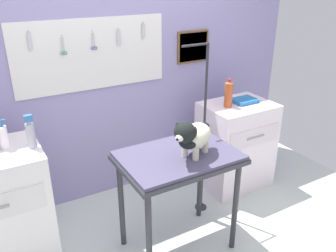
{
  "coord_description": "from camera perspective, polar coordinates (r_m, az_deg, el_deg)",
  "views": [
    {
      "loc": [
        -1.15,
        -1.72,
        2.06
      ],
      "look_at": [
        -0.01,
        0.27,
        1.06
      ],
      "focal_mm": 37.62,
      "sensor_mm": 36.0,
      "label": 1
    }
  ],
  "objects": [
    {
      "name": "dog",
      "position": [
        2.47,
        3.98,
        -1.63
      ],
      "size": [
        0.41,
        0.3,
        0.3
      ],
      "color": "beige",
      "rests_on": "grooming_table"
    },
    {
      "name": "grooming_table",
      "position": [
        2.62,
        1.7,
        -6.46
      ],
      "size": [
        0.87,
        0.6,
        0.85
      ],
      "color": "#2D2D33",
      "rests_on": "ground"
    },
    {
      "name": "detangler_spray",
      "position": [
        2.61,
        -21.36,
        -1.18
      ],
      "size": [
        0.06,
        0.06,
        0.25
      ],
      "color": "#A9AAB6",
      "rests_on": "counter_left"
    },
    {
      "name": "grooming_arm",
      "position": [
        3.09,
        5.67,
        -2.12
      ],
      "size": [
        0.3,
        0.11,
        1.56
      ],
      "color": "#2D2D33",
      "rests_on": "ground"
    },
    {
      "name": "shampoo_bottle",
      "position": [
        2.68,
        -25.12,
        -1.61
      ],
      "size": [
        0.06,
        0.06,
        0.21
      ],
      "color": "white",
      "rests_on": "counter_left"
    },
    {
      "name": "cabinet_right",
      "position": [
        3.68,
        10.86,
        -2.99
      ],
      "size": [
        0.68,
        0.54,
        0.89
      ],
      "color": "white",
      "rests_on": "ground"
    },
    {
      "name": "soda_bottle",
      "position": [
        3.37,
        9.78,
        5.12
      ],
      "size": [
        0.08,
        0.08,
        0.27
      ],
      "color": "#B55026",
      "rests_on": "cabinet_right"
    },
    {
      "name": "supply_tray",
      "position": [
        3.56,
        12.24,
        4.06
      ],
      "size": [
        0.24,
        0.18,
        0.04
      ],
      "color": "#2671B8",
      "rests_on": "cabinet_right"
    },
    {
      "name": "rear_wall_panel",
      "position": [
        3.34,
        -8.7,
        7.58
      ],
      "size": [
        4.0,
        0.09,
        2.3
      ],
      "color": "#978DC1",
      "rests_on": "ground"
    }
  ]
}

